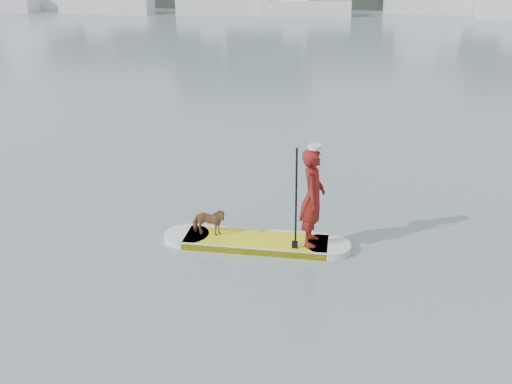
# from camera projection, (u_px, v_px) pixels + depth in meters

# --- Properties ---
(ground) EXTENTS (140.00, 140.00, 0.00)m
(ground) POSITION_uv_depth(u_px,v_px,m) (480.00, 348.00, 7.37)
(ground) COLOR slate
(ground) RESTS_ON ground
(paddleboard) EXTENTS (3.30, 0.93, 0.12)m
(paddleboard) POSITION_uv_depth(u_px,v_px,m) (256.00, 242.00, 9.98)
(paddleboard) COLOR yellow
(paddleboard) RESTS_ON ground
(paddler) EXTENTS (0.46, 0.65, 1.69)m
(paddler) POSITION_uv_depth(u_px,v_px,m) (313.00, 197.00, 9.49)
(paddler) COLOR maroon
(paddler) RESTS_ON paddleboard
(white_cap) EXTENTS (0.22, 0.22, 0.07)m
(white_cap) POSITION_uv_depth(u_px,v_px,m) (315.00, 147.00, 9.15)
(white_cap) COLOR silver
(white_cap) RESTS_ON paddler
(dog) EXTENTS (0.62, 0.30, 0.51)m
(dog) POSITION_uv_depth(u_px,v_px,m) (209.00, 222.00, 9.98)
(dog) COLOR brown
(dog) RESTS_ON paddleboard
(paddle) EXTENTS (0.10, 0.30, 2.00)m
(paddle) POSITION_uv_depth(u_px,v_px,m) (296.00, 212.00, 9.36)
(paddle) COLOR black
(paddle) RESTS_ON ground
(sailboat_b) EXTENTS (8.11, 2.75, 11.91)m
(sailboat_b) POSITION_uv_depth(u_px,v_px,m) (106.00, 4.00, 49.98)
(sailboat_b) COLOR silver
(sailboat_b) RESTS_ON ground
(sailboat_c) EXTENTS (7.85, 2.90, 11.13)m
(sailboat_c) POSITION_uv_depth(u_px,v_px,m) (222.00, 5.00, 48.68)
(sailboat_c) COLOR silver
(sailboat_c) RESTS_ON ground
(sailboat_d) EXTENTS (7.67, 2.50, 11.25)m
(sailboat_d) POSITION_uv_depth(u_px,v_px,m) (304.00, 6.00, 47.85)
(sailboat_d) COLOR silver
(sailboat_d) RESTS_ON ground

